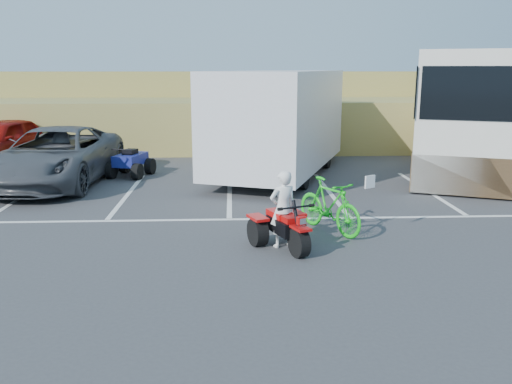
{
  "coord_description": "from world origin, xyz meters",
  "views": [
    {
      "loc": [
        0.06,
        -9.17,
        3.29
      ],
      "look_at": [
        0.52,
        0.76,
        1.0
      ],
      "focal_mm": 38.0,
      "sensor_mm": 36.0,
      "label": 1
    }
  ],
  "objects_px": {
    "rider": "(283,209)",
    "cargo_trailer": "(279,120)",
    "quad_atv_blue": "(131,176)",
    "quad_atv_green": "(228,177)",
    "rv_motorhome": "(464,119)",
    "grey_pickup": "(56,156)",
    "green_dirt_bike": "(329,206)",
    "red_trike_atv": "(286,249)"
  },
  "relations": [
    {
      "from": "grey_pickup",
      "to": "quad_atv_blue",
      "type": "height_order",
      "value": "grey_pickup"
    },
    {
      "from": "grey_pickup",
      "to": "rider",
      "type": "bearing_deg",
      "value": -41.49
    },
    {
      "from": "red_trike_atv",
      "to": "quad_atv_blue",
      "type": "xyz_separation_m",
      "value": [
        -4.11,
        7.1,
        0.0
      ]
    },
    {
      "from": "rider",
      "to": "quad_atv_blue",
      "type": "bearing_deg",
      "value": -81.81
    },
    {
      "from": "red_trike_atv",
      "to": "green_dirt_bike",
      "type": "height_order",
      "value": "green_dirt_bike"
    },
    {
      "from": "rv_motorhome",
      "to": "quad_atv_green",
      "type": "bearing_deg",
      "value": -145.06
    },
    {
      "from": "rv_motorhome",
      "to": "quad_atv_blue",
      "type": "bearing_deg",
      "value": -150.07
    },
    {
      "from": "red_trike_atv",
      "to": "green_dirt_bike",
      "type": "bearing_deg",
      "value": 24.78
    },
    {
      "from": "quad_atv_blue",
      "to": "quad_atv_green",
      "type": "xyz_separation_m",
      "value": [
        3.01,
        -0.33,
        0.0
      ]
    },
    {
      "from": "quad_atv_blue",
      "to": "cargo_trailer",
      "type": "bearing_deg",
      "value": 14.5
    },
    {
      "from": "quad_atv_green",
      "to": "rider",
      "type": "bearing_deg",
      "value": -94.78
    },
    {
      "from": "rider",
      "to": "cargo_trailer",
      "type": "bearing_deg",
      "value": -116.41
    },
    {
      "from": "cargo_trailer",
      "to": "quad_atv_blue",
      "type": "bearing_deg",
      "value": -160.37
    },
    {
      "from": "rider",
      "to": "rv_motorhome",
      "type": "relative_size",
      "value": 0.14
    },
    {
      "from": "quad_atv_green",
      "to": "green_dirt_bike",
      "type": "bearing_deg",
      "value": -83.77
    },
    {
      "from": "green_dirt_bike",
      "to": "rv_motorhome",
      "type": "xyz_separation_m",
      "value": [
        5.91,
        7.48,
        1.05
      ]
    },
    {
      "from": "cargo_trailer",
      "to": "quad_atv_blue",
      "type": "relative_size",
      "value": 5.14
    },
    {
      "from": "green_dirt_bike",
      "to": "grey_pickup",
      "type": "distance_m",
      "value": 8.65
    },
    {
      "from": "rider",
      "to": "green_dirt_bike",
      "type": "height_order",
      "value": "rider"
    },
    {
      "from": "cargo_trailer",
      "to": "quad_atv_green",
      "type": "bearing_deg",
      "value": -149.81
    },
    {
      "from": "green_dirt_bike",
      "to": "grey_pickup",
      "type": "xyz_separation_m",
      "value": [
        -7.02,
        5.05,
        0.25
      ]
    },
    {
      "from": "grey_pickup",
      "to": "green_dirt_bike",
      "type": "bearing_deg",
      "value": -32.36
    },
    {
      "from": "grey_pickup",
      "to": "quad_atv_green",
      "type": "relative_size",
      "value": 3.99
    },
    {
      "from": "green_dirt_bike",
      "to": "cargo_trailer",
      "type": "distance_m",
      "value": 6.14
    },
    {
      "from": "quad_atv_blue",
      "to": "grey_pickup",
      "type": "bearing_deg",
      "value": -137.12
    },
    {
      "from": "rider",
      "to": "cargo_trailer",
      "type": "relative_size",
      "value": 0.2
    },
    {
      "from": "grey_pickup",
      "to": "rv_motorhome",
      "type": "xyz_separation_m",
      "value": [
        12.94,
        2.43,
        0.8
      ]
    },
    {
      "from": "rv_motorhome",
      "to": "grey_pickup",
      "type": "bearing_deg",
      "value": -146.78
    },
    {
      "from": "rider",
      "to": "green_dirt_bike",
      "type": "xyz_separation_m",
      "value": [
        1.04,
        0.9,
        -0.18
      ]
    },
    {
      "from": "green_dirt_bike",
      "to": "quad_atv_blue",
      "type": "height_order",
      "value": "green_dirt_bike"
    },
    {
      "from": "red_trike_atv",
      "to": "quad_atv_blue",
      "type": "relative_size",
      "value": 0.99
    },
    {
      "from": "rider",
      "to": "rv_motorhome",
      "type": "distance_m",
      "value": 10.92
    },
    {
      "from": "grey_pickup",
      "to": "rv_motorhome",
      "type": "relative_size",
      "value": 0.55
    },
    {
      "from": "rv_motorhome",
      "to": "red_trike_atv",
      "type": "bearing_deg",
      "value": -106.38
    },
    {
      "from": "green_dirt_bike",
      "to": "cargo_trailer",
      "type": "relative_size",
      "value": 0.25
    },
    {
      "from": "cargo_trailer",
      "to": "grey_pickup",
      "type": "bearing_deg",
      "value": -151.32
    },
    {
      "from": "rv_motorhome",
      "to": "quad_atv_green",
      "type": "xyz_separation_m",
      "value": [
        -8.0,
        -1.75,
        -1.6
      ]
    },
    {
      "from": "rv_motorhome",
      "to": "cargo_trailer",
      "type": "bearing_deg",
      "value": -144.44
    },
    {
      "from": "red_trike_atv",
      "to": "rv_motorhome",
      "type": "xyz_separation_m",
      "value": [
        6.89,
        8.52,
        1.6
      ]
    },
    {
      "from": "grey_pickup",
      "to": "quad_atv_green",
      "type": "bearing_deg",
      "value": 11.17
    },
    {
      "from": "grey_pickup",
      "to": "quad_atv_green",
      "type": "distance_m",
      "value": 5.05
    },
    {
      "from": "quad_atv_blue",
      "to": "rider",
      "type": "bearing_deg",
      "value": -44.54
    }
  ]
}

